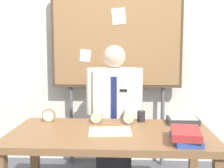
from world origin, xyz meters
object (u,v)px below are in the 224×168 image
desk_clock (49,116)px  pen_holder (141,116)px  book_stack (186,136)px  bulletin_board (116,40)px  paper_tray (183,120)px  open_notebook (110,131)px  person (114,121)px  desk (111,142)px

desk_clock → pen_holder: (0.81, 0.07, -0.00)m
book_stack → pen_holder: size_ratio=1.99×
bulletin_board → paper_tray: 1.26m
bulletin_board → book_stack: size_ratio=6.43×
book_stack → open_notebook: (-0.54, 0.21, -0.04)m
open_notebook → pen_holder: (0.26, 0.35, 0.04)m
desk_clock → bulletin_board: bearing=57.2°
person → desk_clock: 0.68m
paper_tray → bulletin_board: bearing=125.4°
desk → open_notebook: (-0.01, -0.02, 0.09)m
person → paper_tray: person is taller
open_notebook → paper_tray: paper_tray is taller
book_stack → person: bearing=121.9°
person → paper_tray: size_ratio=5.42×
pen_holder → paper_tray: (0.35, -0.05, -0.02)m
paper_tray → person: bearing=150.3°
person → bulletin_board: (-0.00, 0.51, 0.81)m
book_stack → paper_tray: 0.52m
desk → bulletin_board: (-0.00, 1.13, 0.82)m
bulletin_board → paper_tray: bulletin_board is taller
book_stack → desk: bearing=156.3°
bulletin_board → desk_clock: size_ratio=17.50×
desk → desk_clock: bearing=155.1°
person → desk_clock: (-0.56, -0.36, 0.13)m
bulletin_board → book_stack: (0.53, -1.36, -0.69)m
desk → pen_holder: size_ratio=9.82×
person → pen_holder: size_ratio=8.80×
open_notebook → desk: bearing=75.7°
pen_holder → bulletin_board: bearing=107.5°
desk → paper_tray: 0.68m
open_notebook → paper_tray: 0.68m
bulletin_board → person: bearing=-90.0°
desk_clock → book_stack: bearing=-24.3°
book_stack → paper_tray: (0.07, 0.51, -0.02)m
open_notebook → desk_clock: 0.62m
open_notebook → paper_tray: (0.61, 0.30, 0.02)m
person → desk_clock: bearing=-147.2°
desk → bulletin_board: 1.40m
pen_holder → desk: bearing=-127.5°
desk → paper_tray: bearing=24.5°
pen_holder → paper_tray: size_ratio=0.62×
book_stack → open_notebook: bearing=158.3°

